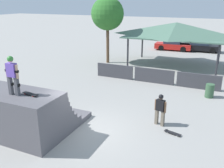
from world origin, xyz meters
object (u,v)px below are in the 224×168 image
(skater_on_deck, at_px, (12,73))
(parked_car_red, at_px, (173,45))
(tree_beside_pavilion, at_px, (108,14))
(skateboard_on_ground, at_px, (172,133))
(bystander_walking, at_px, (160,107))
(parked_car_black, at_px, (200,46))
(trash_bin, at_px, (210,91))
(skateboard_on_deck, at_px, (31,94))

(skater_on_deck, xyz_separation_m, parked_car_red, (2.03, 23.05, -2.37))
(tree_beside_pavilion, bearing_deg, skateboard_on_ground, -52.79)
(skater_on_deck, relative_size, tree_beside_pavilion, 0.27)
(bystander_walking, bearing_deg, parked_car_red, -64.12)
(bystander_walking, relative_size, tree_beside_pavilion, 0.26)
(tree_beside_pavilion, bearing_deg, parked_car_black, 51.25)
(skateboard_on_ground, xyz_separation_m, trash_bin, (1.18, 5.45, 0.37))
(bystander_walking, distance_m, parked_car_black, 19.82)
(skateboard_on_deck, bearing_deg, tree_beside_pavilion, 112.01)
(skateboard_on_ground, xyz_separation_m, parked_car_red, (-3.95, 19.95, 0.54))
(bystander_walking, height_order, tree_beside_pavilion, tree_beside_pavilion)
(parked_car_black, bearing_deg, parked_car_red, -173.78)
(bystander_walking, distance_m, tree_beside_pavilion, 13.46)
(trash_bin, bearing_deg, parked_car_black, 97.91)
(skateboard_on_ground, xyz_separation_m, parked_car_black, (-0.90, 20.44, 0.54))
(skater_on_deck, relative_size, bystander_walking, 1.04)
(tree_beside_pavilion, xyz_separation_m, parked_car_red, (4.47, 8.87, -3.92))
(trash_bin, height_order, parked_car_black, parked_car_black)
(skateboard_on_deck, relative_size, parked_car_black, 0.18)
(skater_on_deck, distance_m, tree_beside_pavilion, 14.47)
(parked_car_red, distance_m, parked_car_black, 3.08)
(skateboard_on_deck, distance_m, parked_car_black, 23.77)
(trash_bin, height_order, parked_car_red, parked_car_red)
(skateboard_on_deck, relative_size, trash_bin, 0.98)
(skateboard_on_deck, height_order, tree_beside_pavilion, tree_beside_pavilion)
(skater_on_deck, distance_m, parked_car_black, 24.20)
(skateboard_on_ground, relative_size, parked_car_red, 0.19)
(skater_on_deck, height_order, parked_car_black, skater_on_deck)
(skateboard_on_deck, height_order, parked_car_black, skateboard_on_deck)
(bystander_walking, distance_m, skateboard_on_ground, 1.30)
(skateboard_on_deck, distance_m, parked_car_red, 22.90)
(tree_beside_pavilion, height_order, trash_bin, tree_beside_pavilion)
(skateboard_on_ground, height_order, parked_car_red, parked_car_red)
(skater_on_deck, xyz_separation_m, tree_beside_pavilion, (-2.44, 14.18, 1.55))
(bystander_walking, relative_size, parked_car_black, 0.35)
(bystander_walking, xyz_separation_m, trash_bin, (1.93, 4.83, -0.50))
(skateboard_on_ground, height_order, parked_car_black, parked_car_black)
(parked_car_black, bearing_deg, skateboard_on_deck, -103.73)
(parked_car_black, bearing_deg, trash_bin, -85.01)
(tree_beside_pavilion, distance_m, parked_car_black, 12.63)
(skater_on_deck, bearing_deg, skateboard_on_ground, 26.87)
(trash_bin, bearing_deg, bystander_walking, -111.80)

